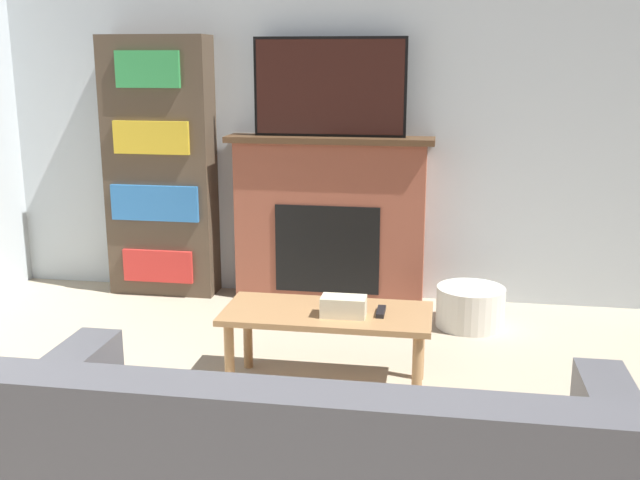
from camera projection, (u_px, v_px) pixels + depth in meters
name	position (u px, v px, depth m)	size (l,w,h in m)	color
wall_back	(358.00, 103.00, 5.06)	(5.99, 0.06, 2.70)	silver
fireplace	(330.00, 219.00, 5.13)	(1.40, 0.28, 1.14)	brown
tv	(330.00, 87.00, 4.90)	(1.01, 0.03, 0.65)	black
coffee_table	(327.00, 321.00, 3.77)	(1.05, 0.47, 0.41)	#A87A4C
tissue_box	(344.00, 306.00, 3.67)	(0.22, 0.12, 0.10)	beige
remote_control	(381.00, 312.00, 3.71)	(0.04, 0.15, 0.02)	black
bookshelf	(160.00, 168.00, 5.22)	(0.75, 0.29, 1.80)	#4C3D2D
storage_basket	(470.00, 307.00, 4.70)	(0.43, 0.43, 0.25)	silver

